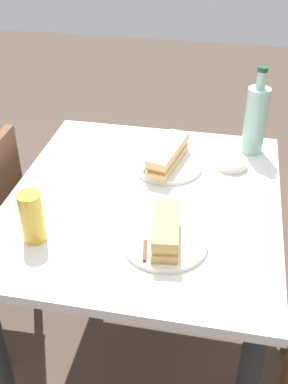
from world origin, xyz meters
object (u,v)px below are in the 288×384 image
at_px(plate_far, 168,165).
at_px(baguette_sandwich_far, 168,155).
at_px(dining_table, 144,229).
at_px(knife_far, 152,161).
at_px(olive_bowl, 232,163).
at_px(knife_near, 145,241).
at_px(water_bottle, 256,119).
at_px(plate_near, 165,242).
at_px(baguette_sandwich_near, 165,230).
at_px(beer_glass, 32,217).

relative_size(plate_far, baguette_sandwich_far, 0.94).
xyz_separation_m(dining_table, knife_far, (0.19, 0.01, 0.14)).
bearing_deg(dining_table, olive_bowl, -47.58).
relative_size(dining_table, knife_near, 5.23).
xyz_separation_m(baguette_sandwich_far, olive_bowl, (0.04, -0.21, -0.03)).
bearing_deg(water_bottle, dining_table, 138.27).
bearing_deg(olive_bowl, water_bottle, -27.17).
bearing_deg(plate_near, water_bottle, -21.42).
xyz_separation_m(plate_near, knife_near, (-0.02, 0.05, 0.01)).
bearing_deg(plate_near, baguette_sandwich_near, -165.96).
bearing_deg(knife_far, dining_table, -177.22).
distance_m(knife_far, beer_glass, 0.51).
xyz_separation_m(water_bottle, olive_bowl, (-0.13, 0.06, -0.11)).
relative_size(plate_near, olive_bowl, 2.27).
relative_size(knife_near, knife_far, 1.00).
relative_size(water_bottle, beer_glass, 2.11).
xyz_separation_m(knife_near, baguette_sandwich_far, (0.42, 0.00, 0.03)).
relative_size(knife_far, beer_glass, 1.21).
height_order(plate_near, olive_bowl, olive_bowl).
relative_size(plate_far, beer_glass, 1.58).
distance_m(knife_near, water_bottle, 0.66).
xyz_separation_m(knife_far, olive_bowl, (0.05, -0.27, -0.00)).
distance_m(knife_near, knife_far, 0.42).
xyz_separation_m(plate_far, water_bottle, (0.17, -0.28, 0.12)).
xyz_separation_m(baguette_sandwich_far, water_bottle, (0.17, -0.28, 0.08)).
xyz_separation_m(dining_table, beer_glass, (-0.25, 0.26, 0.20)).
height_order(knife_near, beer_glass, beer_glass).
bearing_deg(baguette_sandwich_far, baguette_sandwich_near, -172.13).
height_order(plate_far, beer_glass, beer_glass).
distance_m(plate_near, plate_far, 0.40).
xyz_separation_m(baguette_sandwich_near, baguette_sandwich_far, (0.40, 0.06, 0.00)).
bearing_deg(water_bottle, knife_near, 155.01).
height_order(dining_table, knife_near, knife_near).
height_order(baguette_sandwich_near, olive_bowl, baguette_sandwich_near).
relative_size(baguette_sandwich_far, beer_glass, 1.69).
bearing_deg(water_bottle, baguette_sandwich_far, 121.53).
relative_size(knife_near, beer_glass, 1.21).
bearing_deg(knife_near, beer_glass, 95.12).
height_order(plate_near, plate_far, same).
bearing_deg(beer_glass, plate_near, -82.69).
bearing_deg(baguette_sandwich_near, plate_far, 7.87).
height_order(water_bottle, olive_bowl, water_bottle).
height_order(dining_table, olive_bowl, olive_bowl).
bearing_deg(plate_far, baguette_sandwich_far, -90.00).
distance_m(knife_far, water_bottle, 0.39).
distance_m(dining_table, knife_near, 0.27).
distance_m(dining_table, beer_glass, 0.41).
bearing_deg(knife_near, knife_far, 7.93).
height_order(dining_table, baguette_sandwich_far, baguette_sandwich_far).
distance_m(baguette_sandwich_near, baguette_sandwich_far, 0.40).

